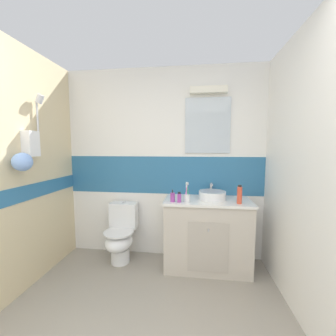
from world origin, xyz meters
The scene contains 10 objects.
ground_plane centered at (0.00, 1.20, -0.02)m, with size 3.20×3.48×0.04m, color gray.
wall_back_tiled centered at (0.01, 2.45, 1.26)m, with size 3.20×0.20×2.50m.
wall_right_plain centered at (1.35, 1.20, 1.25)m, with size 0.10×3.48×2.50m, color white.
vanity_cabinet centered at (0.57, 2.15, 0.43)m, with size 1.02×0.52×0.85m.
sink_basin centered at (0.63, 2.18, 0.90)m, with size 0.32×0.37×0.17m.
toilet centered at (-0.52, 2.15, 0.35)m, with size 0.37×0.50×0.75m.
toothbrush_cup centered at (0.33, 2.01, 0.91)m, with size 0.06×0.06×0.23m.
soap_dispenser centered at (0.17, 1.99, 0.90)m, with size 0.05×0.05×0.14m.
perfume_flask_small centered at (0.25, 1.98, 0.91)m, with size 0.04×0.03×0.12m.
shampoo_bottle_tall centered at (0.91, 2.00, 0.95)m, with size 0.05×0.05×0.21m.
Camera 1 is at (0.41, -0.35, 1.47)m, focal length 22.36 mm.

